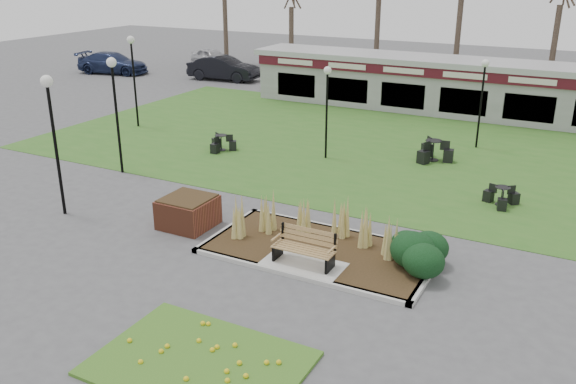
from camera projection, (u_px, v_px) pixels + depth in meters
The scene contains 18 objects.
ground at pixel (301, 270), 16.22m from camera, with size 100.00×100.00×0.00m, color #515154.
lawn at pixel (426, 153), 26.14m from camera, with size 34.00×16.00×0.02m, color #326921.
flower_bed at pixel (199, 362), 12.38m from camera, with size 4.20×3.00×0.16m.
planting_bed at pixel (365, 248), 16.65m from camera, with size 6.75×3.40×1.27m.
park_bench at pixel (305, 247), 16.21m from camera, with size 1.70×0.66×0.93m.
brick_planter at pixel (188, 212), 18.79m from camera, with size 1.50×1.50×0.95m.
food_pavilion at pixel (470, 88), 32.21m from camera, with size 24.60×3.40×2.90m.
lamp_post_near_left at pixel (114, 90), 22.65m from camera, with size 0.37×0.37×4.44m.
lamp_post_mid_left at pixel (51, 115), 18.73m from camera, with size 0.37×0.37×4.51m.
lamp_post_mid_right at pixel (327, 92), 24.51m from camera, with size 0.32×0.32×3.82m.
lamp_post_far_right at pixel (483, 84), 25.94m from camera, with size 0.32×0.32×3.87m.
lamp_post_far_left at pixel (133, 61), 29.28m from camera, with size 0.37×0.37×4.42m.
bistro_set_a at pixel (221, 145), 26.44m from camera, with size 1.28×1.11×0.68m.
bistro_set_b at pixel (501, 199), 20.46m from camera, with size 1.19×1.16×0.65m.
bistro_set_d at pixel (433, 154), 25.06m from camera, with size 1.50×1.60×0.86m.
car_silver at pixel (212, 58), 47.61m from camera, with size 1.65×4.11×1.40m, color #B8B8BD.
car_black at pixel (224, 68), 42.11m from camera, with size 1.74×4.98×1.64m, color black.
car_blue at pixel (113, 63), 44.66m from camera, with size 2.13×5.24×1.52m, color navy.
Camera 1 is at (6.43, -12.92, 7.69)m, focal length 38.00 mm.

